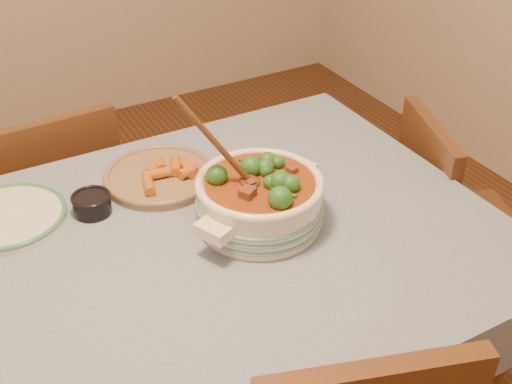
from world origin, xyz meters
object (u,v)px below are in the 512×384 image
(condiment_bowl, at_px, (92,203))
(fried_plate, at_px, (159,174))
(dining_table, at_px, (160,287))
(chair_far, at_px, (61,201))
(stew_casserole, at_px, (259,197))
(chair_right, at_px, (446,219))
(white_plate, at_px, (9,217))

(condiment_bowl, relative_size, fried_plate, 0.33)
(dining_table, xyz_separation_m, chair_far, (-0.07, 0.77, -0.20))
(stew_casserole, xyz_separation_m, fried_plate, (-0.14, 0.30, -0.06))
(condiment_bowl, relative_size, chair_right, 0.15)
(white_plate, bearing_deg, condiment_bowl, -18.24)
(chair_far, relative_size, chair_right, 1.00)
(white_plate, distance_m, chair_right, 1.33)
(stew_casserole, height_order, chair_far, stew_casserole)
(condiment_bowl, xyz_separation_m, chair_right, (1.08, -0.19, -0.32))
(chair_far, bearing_deg, stew_casserole, 111.22)
(white_plate, height_order, condiment_bowl, condiment_bowl)
(chair_right, bearing_deg, dining_table, 113.15)
(condiment_bowl, height_order, chair_right, chair_right)
(fried_plate, xyz_separation_m, chair_far, (-0.20, 0.46, -0.31))
(condiment_bowl, height_order, chair_far, chair_far)
(condiment_bowl, height_order, fried_plate, condiment_bowl)
(white_plate, xyz_separation_m, fried_plate, (0.40, -0.01, 0.01))
(dining_table, height_order, stew_casserole, stew_casserole)
(stew_casserole, relative_size, chair_right, 0.48)
(dining_table, xyz_separation_m, stew_casserole, (0.27, 0.00, 0.17))
(chair_far, bearing_deg, fried_plate, 110.17)
(white_plate, xyz_separation_m, chair_right, (1.27, -0.26, -0.30))
(dining_table, relative_size, fried_plate, 4.62)
(dining_table, distance_m, chair_far, 0.79)
(stew_casserole, xyz_separation_m, condiment_bowl, (-0.35, 0.24, -0.05))
(condiment_bowl, relative_size, chair_far, 0.15)
(chair_far, bearing_deg, dining_table, 92.14)
(chair_far, bearing_deg, white_plate, 63.27)
(white_plate, bearing_deg, fried_plate, -1.17)
(dining_table, xyz_separation_m, white_plate, (-0.27, 0.31, 0.10))
(stew_casserole, height_order, white_plate, stew_casserole)
(condiment_bowl, bearing_deg, fried_plate, 15.26)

